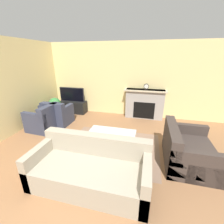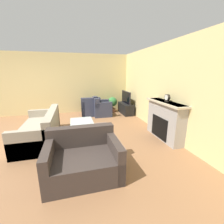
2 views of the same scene
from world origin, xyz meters
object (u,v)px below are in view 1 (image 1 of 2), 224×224
tv (72,94)px  couch_loveseat (186,151)px  coffee_table (111,134)px  armchair_by_window (44,120)px  potted_plant (55,105)px  mantel_clock (146,87)px  armchair_accent (58,116)px  couch_sectional (91,169)px

tv → couch_loveseat: 4.49m
tv → coffee_table: (2.17, -2.14, -0.36)m
tv → armchair_by_window: bearing=-95.6°
couch_loveseat → potted_plant: 4.67m
armchair_by_window → tv: bearing=177.7°
mantel_clock → potted_plant: bearing=-169.0°
mantel_clock → tv: bearing=-177.3°
couch_loveseat → coffee_table: 1.71m
tv → potted_plant: size_ratio=1.42×
armchair_accent → couch_sectional: bearing=134.8°
tv → coffee_table: tv is taller
armchair_by_window → mantel_clock: (3.02, 1.74, 0.88)m
armchair_accent → coffee_table: bearing=156.1°
coffee_table → mantel_clock: bearing=72.8°
tv → potted_plant: (-0.48, -0.51, -0.33)m
armchair_accent → potted_plant: (-0.53, 0.65, 0.12)m
couch_sectional → armchair_by_window: (-2.23, 1.66, 0.02)m
coffee_table → tv: bearing=135.4°
tv → armchair_accent: 1.25m
couch_loveseat → potted_plant: (-4.34, 1.72, 0.14)m
couch_sectional → coffee_table: couch_sectional is taller
tv → couch_sectional: 3.89m
armchair_by_window → armchair_accent: bearing=157.9°
couch_loveseat → armchair_by_window: bearing=81.1°
couch_loveseat → mantel_clock: mantel_clock is taller
armchair_by_window → armchair_accent: size_ratio=1.05×
tv → mantel_clock: bearing=2.7°
tv → armchair_accent: tv is taller
armchair_by_window → armchair_accent: (0.21, 0.44, 0.00)m
tv → couch_loveseat: bearing=-30.1°
potted_plant → couch_loveseat: bearing=-21.7°
coffee_table → potted_plant: size_ratio=1.61×
tv → couch_loveseat: size_ratio=0.79×
coffee_table → mantel_clock: mantel_clock is taller
couch_sectional → armchair_by_window: bearing=143.4°
potted_plant → mantel_clock: size_ratio=3.50×
couch_loveseat → armchair_by_window: same height
potted_plant → mantel_clock: (3.34, 0.65, 0.76)m
tv → mantel_clock: 2.90m
tv → armchair_by_window: tv is taller
tv → mantel_clock: size_ratio=4.96×
armchair_accent → potted_plant: size_ratio=1.14×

